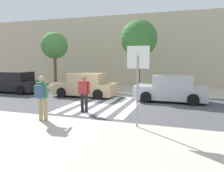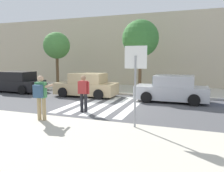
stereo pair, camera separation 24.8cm
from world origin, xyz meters
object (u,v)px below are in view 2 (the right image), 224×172
object	(u,v)px
street_tree_west	(57,46)
street_tree_center	(140,39)
parked_car_silver	(172,89)
photographer_with_backpack	(41,94)
parked_car_tan	(87,86)
stop_sign	(136,68)
parked_car_black	(17,82)
pedestrian_crossing	(84,92)

from	to	relation	value
street_tree_west	street_tree_center	distance (m)	6.88
parked_car_silver	street_tree_center	bearing A→B (deg)	134.65
photographer_with_backpack	parked_car_tan	size ratio (longest dim) A/B	0.42
stop_sign	photographer_with_backpack	size ratio (longest dim) A/B	1.62
street_tree_center	photographer_with_backpack	bearing A→B (deg)	-102.49
stop_sign	parked_car_silver	bearing A→B (deg)	82.49
parked_car_tan	parked_car_black	bearing A→B (deg)	-180.00
parked_car_silver	street_tree_center	distance (m)	4.71
parked_car_black	parked_car_tan	bearing A→B (deg)	0.00
photographer_with_backpack	street_tree_west	distance (m)	10.18
parked_car_tan	street_tree_center	xyz separation A→B (m)	(3.07, 2.46, 3.20)
stop_sign	photographer_with_backpack	xyz separation A→B (m)	(-3.59, -0.39, -1.01)
street_tree_center	stop_sign	bearing A→B (deg)	-78.67
photographer_with_backpack	pedestrian_crossing	size ratio (longest dim) A/B	1.00
stop_sign	street_tree_center	bearing A→B (deg)	101.33
stop_sign	parked_car_silver	distance (m)	6.07
parked_car_tan	street_tree_center	size ratio (longest dim) A/B	0.80
street_tree_west	parked_car_tan	bearing A→B (deg)	-31.60
parked_car_silver	parked_car_black	bearing A→B (deg)	-180.00
street_tree_center	parked_car_black	bearing A→B (deg)	-164.52
parked_car_tan	street_tree_west	world-z (taller)	street_tree_west
parked_car_black	parked_car_tan	size ratio (longest dim) A/B	1.00
parked_car_silver	street_tree_center	world-z (taller)	street_tree_center
pedestrian_crossing	street_tree_west	size ratio (longest dim) A/B	0.38
parked_car_tan	street_tree_west	bearing A→B (deg)	148.40
stop_sign	parked_car_black	world-z (taller)	stop_sign
pedestrian_crossing	parked_car_black	size ratio (longest dim) A/B	0.42
parked_car_black	street_tree_west	distance (m)	4.19
photographer_with_backpack	street_tree_west	bearing A→B (deg)	119.98
street_tree_center	parked_car_tan	bearing A→B (deg)	-141.21
pedestrian_crossing	street_tree_west	world-z (taller)	street_tree_west
pedestrian_crossing	parked_car_silver	world-z (taller)	pedestrian_crossing
stop_sign	street_tree_center	distance (m)	8.65
stop_sign	parked_car_black	bearing A→B (deg)	151.05
photographer_with_backpack	pedestrian_crossing	xyz separation A→B (m)	(0.68, 2.22, -0.19)
photographer_with_backpack	street_tree_center	world-z (taller)	street_tree_center
parked_car_tan	street_tree_center	world-z (taller)	street_tree_center
pedestrian_crossing	parked_car_black	world-z (taller)	pedestrian_crossing
pedestrian_crossing	parked_car_black	bearing A→B (deg)	152.34
street_tree_west	parked_car_silver	bearing A→B (deg)	-14.12
photographer_with_backpack	street_tree_west	xyz separation A→B (m)	(-4.95, 8.57, 2.38)
stop_sign	pedestrian_crossing	xyz separation A→B (m)	(-2.91, 1.83, -1.20)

